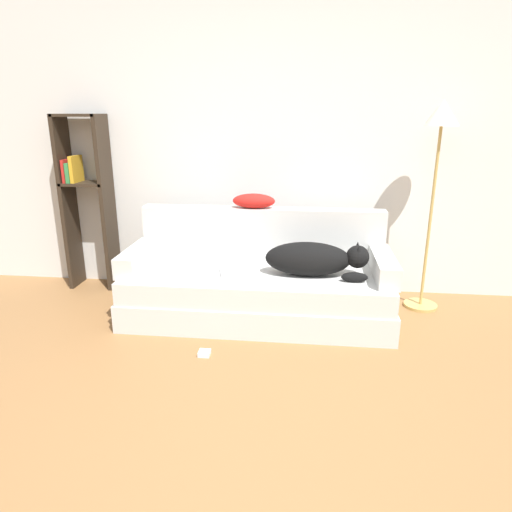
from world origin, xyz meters
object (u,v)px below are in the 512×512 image
object	(u,v)px
couch	(257,294)
dog	(314,259)
laptop	(239,272)
floor_lamp	(439,144)
throw_pillow	(254,201)
bookshelf	(86,194)
power_adapter	(204,353)

from	to	relation	value
couch	dog	distance (m)	0.55
laptop	floor_lamp	xyz separation A→B (m)	(1.48, 0.41, 0.94)
couch	dog	size ratio (longest dim) A/B	2.67
floor_lamp	throw_pillow	bearing A→B (deg)	179.71
throw_pillow	bookshelf	distance (m)	1.54
throw_pillow	couch	bearing A→B (deg)	-78.97
laptop	throw_pillow	world-z (taller)	throw_pillow
bookshelf	power_adapter	world-z (taller)	bookshelf
couch	floor_lamp	bearing A→B (deg)	14.37
dog	floor_lamp	size ratio (longest dim) A/B	0.46
laptop	throw_pillow	distance (m)	0.63
throw_pillow	floor_lamp	world-z (taller)	floor_lamp
laptop	couch	bearing A→B (deg)	9.68
couch	power_adapter	distance (m)	0.74
power_adapter	laptop	bearing A→B (deg)	75.89
couch	laptop	bearing A→B (deg)	-155.03
couch	power_adapter	world-z (taller)	couch
throw_pillow	power_adapter	world-z (taller)	throw_pillow
couch	bookshelf	bearing A→B (deg)	161.97
throw_pillow	bookshelf	bearing A→B (deg)	173.68
dog	floor_lamp	world-z (taller)	floor_lamp
floor_lamp	power_adapter	world-z (taller)	floor_lamp
laptop	throw_pillow	size ratio (longest dim) A/B	0.97
couch	bookshelf	world-z (taller)	bookshelf
throw_pillow	bookshelf	size ratio (longest dim) A/B	0.23
bookshelf	floor_lamp	size ratio (longest dim) A/B	0.94
dog	power_adapter	size ratio (longest dim) A/B	9.94
laptop	power_adapter	xyz separation A→B (m)	(-0.15, -0.59, -0.38)
throw_pillow	power_adapter	distance (m)	1.34
floor_lamp	power_adapter	xyz separation A→B (m)	(-1.63, -1.00, -1.31)
floor_lamp	power_adapter	bearing A→B (deg)	-148.40
couch	laptop	distance (m)	0.25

